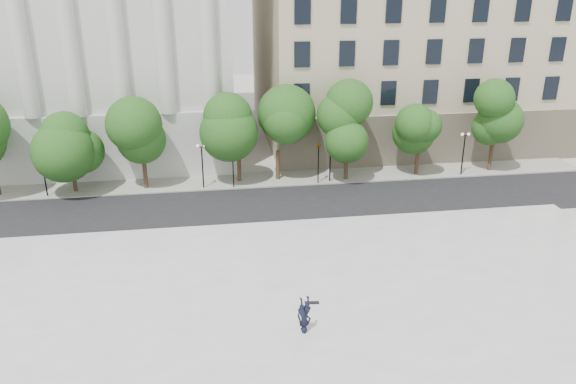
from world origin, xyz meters
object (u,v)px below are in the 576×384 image
object	(u,v)px
person_lying	(304,327)
skateboard	(312,303)
traffic_light_west	(232,148)
traffic_light_east	(319,144)

from	to	relation	value
person_lying	skateboard	bearing A→B (deg)	59.31
traffic_light_west	person_lying	distance (m)	22.20
traffic_light_east	person_lying	xyz separation A→B (m)	(-5.07, -21.88, -2.91)
traffic_light_west	traffic_light_east	world-z (taller)	traffic_light_west
traffic_light_west	person_lying	xyz separation A→B (m)	(2.31, -21.88, -2.93)
traffic_light_west	skateboard	world-z (taller)	traffic_light_west
traffic_light_east	skateboard	distance (m)	20.07
traffic_light_east	person_lying	world-z (taller)	traffic_light_east
traffic_light_west	traffic_light_east	bearing A→B (deg)	0.00
traffic_light_west	person_lying	size ratio (longest dim) A/B	2.08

